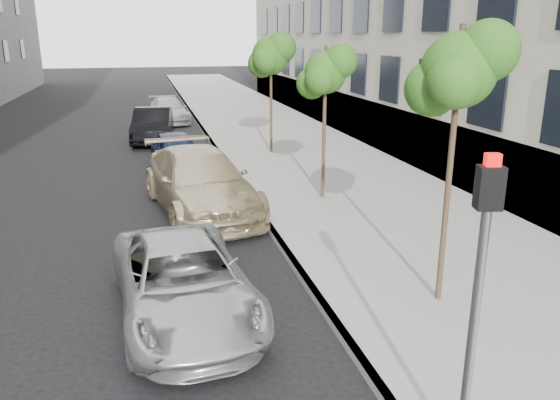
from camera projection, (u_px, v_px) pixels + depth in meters
name	position (u px, v px, depth m)	size (l,w,h in m)	color
ground	(284.00, 381.00, 7.56)	(160.00, 160.00, 0.00)	black
sidewalk	(252.00, 119.00, 30.83)	(6.40, 72.00, 0.14)	gray
curb	(197.00, 121.00, 30.10)	(0.15, 72.00, 0.14)	#9E9B93
tree_near	(460.00, 71.00, 8.53)	(1.58, 1.38, 4.71)	#38281C
tree_mid	(326.00, 73.00, 14.69)	(1.54, 1.34, 4.25)	#38281C
tree_far	(272.00, 56.00, 20.66)	(1.76, 1.56, 4.59)	#38281C
signal_pole	(479.00, 281.00, 5.41)	(0.28, 0.23, 3.41)	#939699
minivan	(183.00, 281.00, 9.15)	(2.12, 4.60, 1.28)	#AFB1B4
suv	(200.00, 182.00, 14.63)	(2.30, 5.67, 1.64)	#C5B48D
sedan_blue	(176.00, 150.00, 19.54)	(1.51, 3.75, 1.28)	#111D3A
sedan_black	(153.00, 125.00, 24.37)	(1.57, 4.51, 1.48)	black
sedan_rear	(169.00, 110.00, 29.79)	(1.83, 4.49, 1.30)	#AAADB3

